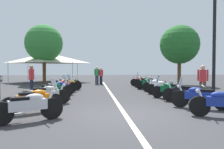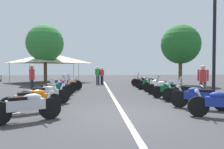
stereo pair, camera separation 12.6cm
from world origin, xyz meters
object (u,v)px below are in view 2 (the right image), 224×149
Objects in this scene: motorcycle_left_row_0 at (27,106)px; motorcycle_left_row_3 at (52,90)px; motorcycle_right_row_2 at (184,93)px; bystander_2 at (102,75)px; bystander_0 at (203,79)px; motorcycle_left_row_1 at (33,99)px; motorcycle_right_row_3 at (171,90)px; roadside_tree_1 at (181,45)px; roadside_tree_0 at (45,43)px; motorcycle_right_row_4 at (164,87)px; motorcycle_right_row_5 at (158,85)px; motorcycle_left_row_2 at (45,94)px; bystander_1 at (32,77)px; motorcycle_right_row_1 at (199,97)px; traffic_cone_1 at (23,96)px; motorcycle_left_row_7 at (67,82)px; motorcycle_left_row_4 at (57,88)px; motorcycle_right_row_0 at (224,103)px; motorcycle_left_row_5 at (62,85)px; bystander_3 at (98,74)px; motorcycle_right_row_8 at (142,81)px; motorcycle_right_row_6 at (150,83)px; motorcycle_left_row_6 at (67,84)px; event_tent at (49,58)px; street_lamp_twin_globe at (215,23)px.

motorcycle_left_row_3 is (4.18, 0.15, 0.01)m from motorcycle_left_row_0.
motorcycle_right_row_2 is 1.09× the size of bystander_2.
motorcycle_right_row_2 is 1.02× the size of bystander_0.
motorcycle_left_row_1 is 0.99× the size of motorcycle_right_row_3.
roadside_tree_1 is at bearing 16.46° from motorcycle_left_row_1.
bystander_0 is at bearing -135.84° from roadside_tree_0.
motorcycle_left_row_0 is at bearing 37.95° from bystander_2.
motorcycle_right_row_4 is (1.41, -6.10, -0.02)m from motorcycle_left_row_3.
motorcycle_right_row_3 is 2.82m from motorcycle_right_row_5.
bystander_1 is (4.09, 1.74, 0.56)m from motorcycle_left_row_2.
motorcycle_right_row_1 is 3.14× the size of traffic_cone_1.
motorcycle_left_row_7 is at bearing -22.73° from motorcycle_right_row_1.
motorcycle_left_row_4 is (2.86, -0.02, 0.01)m from motorcycle_left_row_2.
motorcycle_right_row_0 is 1.20× the size of bystander_1.
motorcycle_left_row_5 is at bearing -1.57° from motorcycle_right_row_2.
bystander_1 is 1.02× the size of bystander_3.
bystander_0 is at bearing -89.31° from motorcycle_right_row_1.
motorcycle_right_row_8 is (8.47, -6.11, 0.00)m from motorcycle_left_row_2.
roadside_tree_0 is at bearing -6.84° from motorcycle_right_row_6.
motorcycle_left_row_5 is at bearing 60.94° from motorcycle_left_row_3.
motorcycle_right_row_2 is 4.10m from motorcycle_right_row_5.
motorcycle_right_row_1 is at bearing -67.76° from motorcycle_left_row_4.
bystander_2 is at bearing 38.79° from motorcycle_left_row_6.
event_tent is at bearing -22.22° from motorcycle_right_row_5.
motorcycle_left_row_0 reaches higher than motorcycle_right_row_8.
roadside_tree_1 is (4.06, -3.92, 3.26)m from motorcycle_right_row_6.
street_lamp_twin_globe is 3.08× the size of bystander_3.
motorcycle_left_row_3 is 0.35× the size of street_lamp_twin_globe.
motorcycle_left_row_5 is at bearing -75.33° from bystander_0.
motorcycle_right_row_0 is 17.35m from roadside_tree_0.
roadside_tree_1 reaches higher than motorcycle_right_row_5.
motorcycle_left_row_3 is at bearing -58.38° from traffic_cone_1.
motorcycle_right_row_5 reaches higher than motorcycle_right_row_4.
motorcycle_left_row_2 is 1.01× the size of motorcycle_left_row_7.
street_lamp_twin_globe is (-8.47, -1.33, 3.10)m from motorcycle_right_row_8.
motorcycle_left_row_7 is 10.38m from motorcycle_right_row_1.
motorcycle_left_row_2 is 5.64m from motorcycle_left_row_6.
motorcycle_right_row_1 is 4.14m from motorcycle_right_row_4.
motorcycle_left_row_2 is 14.79m from event_tent.
motorcycle_left_row_0 is 10.26m from motorcycle_right_row_6.
event_tent is at bearing 71.86° from motorcycle_left_row_0.
motorcycle_left_row_4 reaches higher than motorcycle_right_row_4.
motorcycle_right_row_3 is 9.77m from roadside_tree_1.
motorcycle_left_row_0 is 0.98× the size of motorcycle_right_row_3.
motorcycle_left_row_7 is 0.35× the size of roadside_tree_0.
motorcycle_right_row_5 is at bearing -4.60° from motorcycle_left_row_3.
motorcycle_right_row_5 reaches higher than traffic_cone_1.
motorcycle_right_row_0 is 1.22× the size of bystander_0.
bystander_1 reaches higher than motorcycle_right_row_6.
motorcycle_right_row_8 is 0.32× the size of roadside_tree_0.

